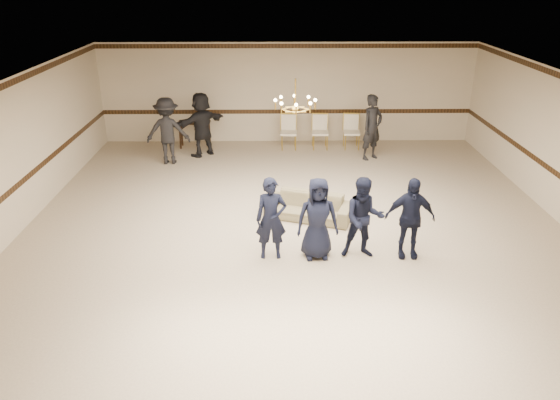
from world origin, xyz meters
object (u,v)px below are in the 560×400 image
at_px(boy_d, 410,218).
at_px(banquet_chair_mid, 320,132).
at_px(adult_mid, 202,124).
at_px(banquet_chair_right, 352,132).
at_px(boy_b, 317,219).
at_px(boy_c, 364,218).
at_px(boy_a, 271,219).
at_px(adult_left, 168,131).
at_px(chandelier, 295,94).
at_px(banquet_chair_left, 289,132).
at_px(console_table, 195,134).
at_px(adult_right, 372,127).
at_px(settee, 308,207).

xyz_separation_m(boy_d, banquet_chair_mid, (-1.15, 6.93, -0.30)).
bearing_deg(adult_mid, banquet_chair_right, 146.24).
relative_size(boy_b, banquet_chair_mid, 1.56).
height_order(boy_c, adult_mid, adult_mid).
bearing_deg(boy_c, boy_a, -178.56).
bearing_deg(boy_d, adult_left, 138.01).
distance_m(boy_b, boy_c, 0.90).
height_order(chandelier, banquet_chair_left, chandelier).
bearing_deg(console_table, boy_d, -52.75).
distance_m(adult_mid, banquet_chair_mid, 3.73).
xyz_separation_m(boy_d, adult_mid, (-4.81, 6.32, 0.14)).
height_order(chandelier, adult_mid, chandelier).
xyz_separation_m(boy_c, banquet_chair_right, (0.75, 6.93, -0.30)).
relative_size(adult_right, console_table, 1.93).
relative_size(boy_c, settee, 0.85).
xyz_separation_m(boy_a, adult_right, (2.99, 5.92, 0.14)).
bearing_deg(adult_left, boy_b, 123.27).
bearing_deg(boy_d, chandelier, 143.71).
xyz_separation_m(chandelier, settee, (0.33, 0.01, -2.59)).
bearing_deg(boy_a, adult_left, 115.26).
xyz_separation_m(boy_b, adult_left, (-3.91, 5.62, 0.14)).
relative_size(settee, adult_mid, 1.00).
bearing_deg(adult_left, banquet_chair_left, -161.32).
xyz_separation_m(boy_b, adult_mid, (-3.01, 6.32, 0.14)).
bearing_deg(banquet_chair_mid, boy_c, -85.04).
distance_m(boy_a, banquet_chair_right, 7.39).
bearing_deg(boy_d, boy_c, -177.45).
bearing_deg(chandelier, banquet_chair_right, 68.58).
distance_m(boy_c, boy_d, 0.90).
relative_size(boy_b, adult_left, 0.85).
bearing_deg(banquet_chair_mid, settee, -94.82).
xyz_separation_m(boy_d, adult_right, (0.29, 5.92, 0.14)).
xyz_separation_m(chandelier, banquet_chair_left, (0.03, 5.17, -2.34)).
relative_size(settee, console_table, 1.94).
bearing_deg(adult_right, boy_a, -151.77).
xyz_separation_m(adult_left, console_table, (0.56, 1.51, -0.55)).
bearing_deg(banquet_chair_left, banquet_chair_right, 4.48).
xyz_separation_m(banquet_chair_mid, banquet_chair_right, (1.00, 0.00, 0.00)).
bearing_deg(banquet_chair_right, adult_right, -61.93).
distance_m(boy_a, banquet_chair_mid, 7.11).
xyz_separation_m(boy_d, console_table, (-5.15, 7.13, -0.41)).
relative_size(settee, banquet_chair_mid, 1.84).
height_order(chandelier, boy_a, chandelier).
xyz_separation_m(adult_mid, banquet_chair_right, (4.66, 0.61, -0.44)).
distance_m(boy_c, settee, 2.08).
xyz_separation_m(adult_left, banquet_chair_mid, (4.56, 1.31, -0.44)).
bearing_deg(chandelier, settee, 1.70).
distance_m(settee, console_table, 6.30).
height_order(chandelier, settee, chandelier).
bearing_deg(adult_mid, banquet_chair_left, 151.71).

